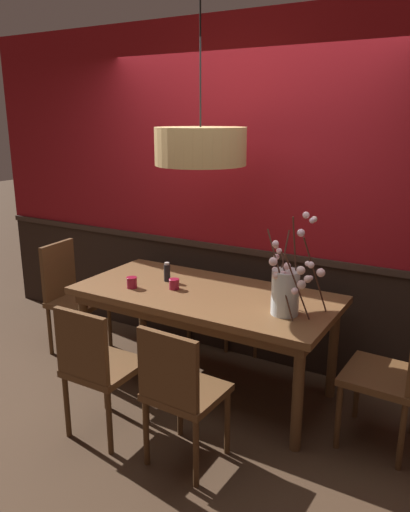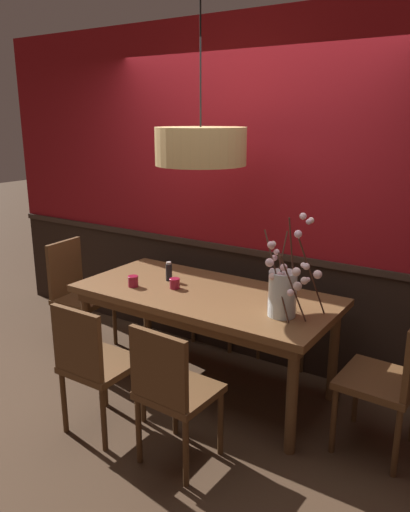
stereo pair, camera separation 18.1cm
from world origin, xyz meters
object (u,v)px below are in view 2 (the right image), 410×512
(dining_table, at_px, (205,303))
(chair_head_east_end, at_px, (392,376))
(chair_head_west_end, at_px, (77,290))
(candle_holder_nearer_center, at_px, (133,281))
(chair_far_side_right, at_px, (294,297))
(chair_far_side_left, at_px, (226,284))
(chair_near_side_right, at_px, (172,388))
(vase_with_blossoms, at_px, (284,291))
(candle_holder_nearer_edge, at_px, (175,283))
(pendant_lamp, at_px, (201,146))
(condiment_bottle, at_px, (169,272))
(chair_near_side_left, at_px, (94,362))

(dining_table, distance_m, chair_head_east_end, 1.36)
(chair_head_west_end, relative_size, candle_holder_nearer_center, 11.51)
(chair_far_side_right, xyz_separation_m, chair_far_side_left, (-0.66, -0.02, -0.01))
(chair_near_side_right, height_order, vase_with_blossoms, vase_with_blossoms)
(candle_holder_nearer_edge, bearing_deg, pendant_lamp, 17.68)
(dining_table, height_order, chair_head_east_end, chair_head_east_end)
(candle_holder_nearer_edge, xyz_separation_m, condiment_bottle, (-0.15, 0.13, 0.03))
(chair_near_side_right, xyz_separation_m, condiment_bottle, (-0.71, 0.91, 0.34))
(vase_with_blossoms, bearing_deg, condiment_bottle, 170.66)
(chair_near_side_right, relative_size, pendant_lamp, 0.82)
(dining_table, relative_size, candle_holder_nearer_center, 22.93)
(candle_holder_nearer_edge, bearing_deg, dining_table, 15.05)
(dining_table, xyz_separation_m, chair_far_side_right, (0.33, 0.87, -0.15))
(chair_head_west_end, height_order, vase_with_blossoms, vase_with_blossoms)
(dining_table, height_order, chair_near_side_right, chair_near_side_right)
(dining_table, distance_m, chair_head_west_end, 1.35)
(chair_head_east_end, bearing_deg, candle_holder_nearer_center, -174.71)
(vase_with_blossoms, height_order, pendant_lamp, pendant_lamp)
(chair_near_side_left, bearing_deg, chair_far_side_right, 70.76)
(dining_table, bearing_deg, chair_head_east_end, -1.16)
(chair_far_side_right, xyz_separation_m, vase_with_blossoms, (0.33, -0.98, 0.41))
(candle_holder_nearer_center, relative_size, condiment_bottle, 0.55)
(chair_near_side_left, relative_size, condiment_bottle, 5.98)
(chair_near_side_left, relative_size, candle_holder_nearer_edge, 11.17)
(chair_near_side_right, bearing_deg, candle_holder_nearer_edge, 125.56)
(vase_with_blossoms, height_order, condiment_bottle, vase_with_blossoms)
(candle_holder_nearer_edge, height_order, pendant_lamp, pendant_lamp)
(pendant_lamp, bearing_deg, chair_head_west_end, -178.97)
(chair_near_side_right, height_order, chair_head_west_end, chair_head_west_end)
(chair_head_east_end, relative_size, chair_head_west_end, 0.95)
(dining_table, bearing_deg, condiment_bottle, 170.27)
(dining_table, bearing_deg, candle_holder_nearer_edge, -164.95)
(chair_near_side_left, height_order, chair_near_side_right, chair_near_side_left)
(pendant_lamp, bearing_deg, candle_holder_nearer_center, -157.29)
(chair_head_east_end, height_order, pendant_lamp, pendant_lamp)
(chair_far_side_left, xyz_separation_m, chair_head_east_end, (1.69, -0.88, -0.00))
(chair_near_side_left, relative_size, chair_head_east_end, 0.99)
(chair_head_east_end, relative_size, candle_holder_nearer_edge, 11.30)
(chair_near_side_left, relative_size, chair_near_side_right, 1.01)
(chair_head_east_end, xyz_separation_m, vase_with_blossoms, (-0.69, -0.08, 0.42))
(candle_holder_nearer_edge, distance_m, pendant_lamp, 1.02)
(chair_far_side_right, relative_size, pendant_lamp, 0.88)
(candle_holder_nearer_edge, bearing_deg, chair_head_east_end, 1.23)
(condiment_bottle, bearing_deg, candle_holder_nearer_center, -116.98)
(dining_table, height_order, chair_head_west_end, chair_head_west_end)
(chair_near_side_right, distance_m, pendant_lamp, 1.60)
(candle_holder_nearer_center, bearing_deg, chair_head_west_end, 167.94)
(chair_near_side_right, xyz_separation_m, chair_far_side_left, (-0.66, 1.70, 0.02))
(chair_head_east_end, height_order, candle_holder_nearer_center, chair_head_east_end)
(dining_table, height_order, vase_with_blossoms, vase_with_blossoms)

